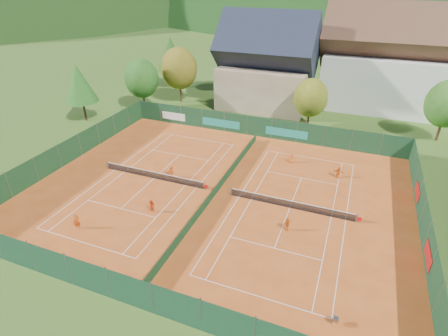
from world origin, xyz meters
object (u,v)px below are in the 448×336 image
at_px(chalet, 267,68).
at_px(player_left_near, 77,221).
at_px(player_right_far_a, 291,158).
at_px(ball_hopper, 336,319).
at_px(player_right_far_b, 338,172).
at_px(player_left_mid, 152,206).
at_px(player_right_near, 287,224).
at_px(hotel_block_a, 386,65).
at_px(player_left_far, 172,171).

relative_size(chalet, player_left_near, 10.40).
bearing_deg(player_right_far_a, ball_hopper, 92.65).
relative_size(player_right_far_a, player_right_far_b, 0.85).
xyz_separation_m(player_left_near, player_left_mid, (5.19, 4.66, -0.06)).
xyz_separation_m(chalet, player_right_far_b, (14.93, -21.94, -5.92)).
relative_size(player_left_near, player_right_far_a, 1.30).
relative_size(chalet, player_right_near, 11.25).
relative_size(hotel_block_a, player_left_mid, 15.10).
distance_m(chalet, player_right_far_a, 23.01).
xyz_separation_m(hotel_block_a, player_left_mid, (-20.67, -41.75, -6.67)).
bearing_deg(hotel_block_a, player_left_mid, -116.34).
distance_m(player_right_near, player_right_far_a, 13.54).
xyz_separation_m(player_left_mid, player_right_far_b, (16.60, 13.80, -0.01)).
bearing_deg(player_right_far_b, player_left_near, 39.34).
xyz_separation_m(hotel_block_a, player_right_near, (-7.54, -39.60, -6.66)).
distance_m(player_right_far_a, player_right_far_b, 6.08).
bearing_deg(player_right_near, player_left_far, 117.86).
height_order(ball_hopper, player_left_mid, player_left_mid).
distance_m(chalet, player_right_far_b, 27.19).
distance_m(player_left_far, player_right_far_b, 19.44).
bearing_deg(ball_hopper, player_right_far_a, 109.12).
relative_size(chalet, hotel_block_a, 0.75).
xyz_separation_m(player_left_far, player_right_far_b, (18.15, 6.97, -0.04)).
relative_size(player_left_far, player_right_near, 1.04).
distance_m(player_left_mid, player_right_near, 13.31).
xyz_separation_m(ball_hopper, player_left_far, (-19.93, 13.38, 0.19)).
xyz_separation_m(chalet, player_left_mid, (-1.67, -35.75, -5.91)).
bearing_deg(player_left_mid, player_left_near, -135.60).
bearing_deg(player_left_mid, player_right_near, 11.76).
relative_size(hotel_block_a, player_left_near, 13.87).
bearing_deg(player_left_far, ball_hopper, 154.91).
bearing_deg(player_left_near, hotel_block_a, 21.74).
distance_m(hotel_block_a, ball_hopper, 48.82).
bearing_deg(player_left_near, player_left_mid, 2.80).
bearing_deg(player_right_near, ball_hopper, -103.23).
xyz_separation_m(chalet, player_right_near, (11.46, -33.60, -5.90)).
relative_size(player_right_near, player_right_far_b, 1.02).
distance_m(chalet, ball_hopper, 45.87).
bearing_deg(player_right_far_b, hotel_block_a, -99.22).
bearing_deg(player_left_far, player_left_near, 81.18).
bearing_deg(player_right_far_b, player_left_far, 20.07).
distance_m(hotel_block_a, player_right_far_a, 28.89).
height_order(chalet, player_right_near, chalet).
bearing_deg(chalet, ball_hopper, -68.43).
height_order(chalet, player_left_near, chalet).
relative_size(player_left_near, player_left_mid, 1.09).
height_order(chalet, player_right_far_b, chalet).
xyz_separation_m(player_right_near, player_right_far_a, (-2.38, 13.33, -0.12)).
distance_m(hotel_block_a, player_right_near, 40.86).
xyz_separation_m(hotel_block_a, player_right_far_b, (-4.07, -27.94, -6.68)).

